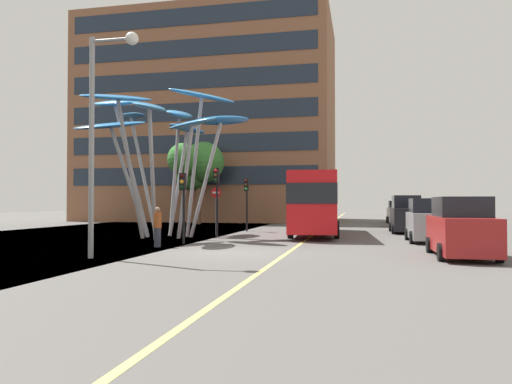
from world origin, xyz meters
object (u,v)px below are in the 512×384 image
at_px(pedestrian, 158,227).
at_px(car_parked_near, 461,229).
at_px(traffic_light_kerb_near, 183,192).
at_px(car_parked_mid, 428,222).
at_px(traffic_light_kerb_far, 217,187).
at_px(car_far_side, 399,213).
at_px(car_parked_far, 406,215).
at_px(no_entry_sign, 216,204).
at_px(traffic_light_island_mid, 247,193).
at_px(car_side_street, 404,213).
at_px(street_lamp, 102,115).
at_px(leaf_sculpture, 160,123).
at_px(red_bus, 315,200).

bearing_deg(pedestrian, car_parked_near, -6.61).
height_order(traffic_light_kerb_near, car_parked_mid, traffic_light_kerb_near).
bearing_deg(traffic_light_kerb_far, car_far_side, 61.76).
bearing_deg(car_far_side, car_parked_near, -89.96).
relative_size(car_parked_mid, pedestrian, 2.22).
bearing_deg(traffic_light_kerb_near, car_parked_far, 44.69).
bearing_deg(no_entry_sign, traffic_light_kerb_far, -72.20).
bearing_deg(car_parked_mid, pedestrian, -156.47).
distance_m(traffic_light_island_mid, car_parked_near, 17.03).
distance_m(car_side_street, street_lamp, 26.95).
height_order(leaf_sculpture, no_entry_sign, leaf_sculpture).
bearing_deg(traffic_light_island_mid, leaf_sculpture, -122.11).
bearing_deg(traffic_light_kerb_near, car_parked_mid, 17.29).
relative_size(car_parked_far, street_lamp, 0.58).
xyz_separation_m(traffic_light_kerb_near, car_parked_mid, (11.21, 3.49, -1.39)).
height_order(leaf_sculpture, car_parked_near, leaf_sculpture).
height_order(car_side_street, pedestrian, car_side_street).
bearing_deg(street_lamp, pedestrian, 88.08).
bearing_deg(car_parked_mid, leaf_sculpture, 176.75).
distance_m(red_bus, car_parked_mid, 7.34).
distance_m(traffic_light_kerb_far, car_side_street, 17.43).
relative_size(car_parked_near, car_parked_mid, 1.17).
distance_m(car_parked_near, street_lamp, 13.10).
distance_m(traffic_light_kerb_far, pedestrian, 6.40).
distance_m(car_parked_near, pedestrian, 12.07).
xyz_separation_m(traffic_light_kerb_near, street_lamp, (-0.69, -5.99, 2.56)).
xyz_separation_m(traffic_light_island_mid, car_side_street, (10.64, 7.78, -1.45)).
relative_size(street_lamp, pedestrian, 4.49).
xyz_separation_m(traffic_light_kerb_near, no_entry_sign, (-0.18, 5.85, -0.54)).
bearing_deg(car_far_side, car_parked_mid, -90.57).
bearing_deg(car_parked_near, no_entry_sign, 142.66).
height_order(car_parked_far, car_far_side, car_parked_far).
xyz_separation_m(red_bus, car_side_street, (5.92, 10.05, -0.97)).
xyz_separation_m(car_parked_far, pedestrian, (-11.34, -12.31, -0.23)).
bearing_deg(pedestrian, no_entry_sign, 87.22).
xyz_separation_m(traffic_light_kerb_far, car_parked_far, (10.52, 6.25, -1.65)).
distance_m(car_far_side, no_entry_sign, 22.56).
bearing_deg(car_far_side, street_lamp, -111.23).
bearing_deg(pedestrian, car_parked_far, 47.35).
height_order(red_bus, no_entry_sign, red_bus).
relative_size(car_parked_near, car_side_street, 1.10).
xyz_separation_m(pedestrian, no_entry_sign, (0.36, 7.48, 0.98)).
xyz_separation_m(red_bus, leaf_sculpture, (-8.34, -3.51, 4.35)).
distance_m(leaf_sculpture, car_parked_far, 16.08).
xyz_separation_m(car_parked_far, car_far_side, (0.63, 14.50, -0.12)).
distance_m(car_parked_far, pedestrian, 16.74).
height_order(red_bus, traffic_light_kerb_near, red_bus).
relative_size(traffic_light_island_mid, car_side_street, 0.85).
bearing_deg(pedestrian, leaf_sculpture, 112.38).
relative_size(traffic_light_kerb_near, street_lamp, 0.42).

